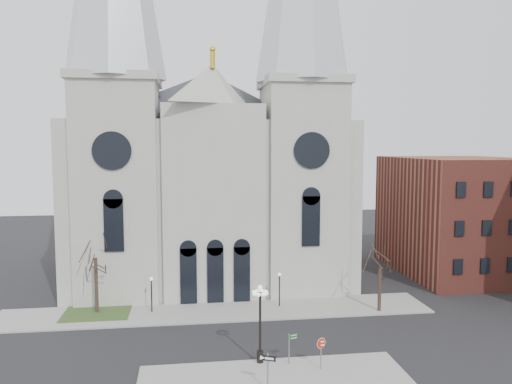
{
  "coord_description": "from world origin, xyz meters",
  "views": [
    {
      "loc": [
        -2.49,
        -34.29,
        15.56
      ],
      "look_at": [
        3.26,
        8.0,
        11.5
      ],
      "focal_mm": 35.0,
      "sensor_mm": 36.0,
      "label": 1
    }
  ],
  "objects": [
    {
      "name": "ground",
      "position": [
        0.0,
        0.0,
        0.0
      ],
      "size": [
        160.0,
        160.0,
        0.0
      ],
      "primitive_type": "plane",
      "color": "black",
      "rests_on": "ground"
    },
    {
      "name": "sidewalk_far",
      "position": [
        0.0,
        11.0,
        0.07
      ],
      "size": [
        40.0,
        6.0,
        0.14
      ],
      "primitive_type": "cube",
      "color": "gray",
      "rests_on": "ground"
    },
    {
      "name": "grass_patch",
      "position": [
        -11.0,
        12.0,
        0.09
      ],
      "size": [
        6.0,
        5.0,
        0.18
      ],
      "primitive_type": "cube",
      "color": "#344B20",
      "rests_on": "ground"
    },
    {
      "name": "cathedral",
      "position": [
        0.0,
        22.86,
        18.48
      ],
      "size": [
        33.0,
        26.66,
        54.0
      ],
      "color": "#A4A298",
      "rests_on": "ground"
    },
    {
      "name": "bg_building_brick",
      "position": [
        30.0,
        22.0,
        7.0
      ],
      "size": [
        14.0,
        18.0,
        14.0
      ],
      "primitive_type": "cube",
      "color": "brown",
      "rests_on": "ground"
    },
    {
      "name": "tree_left",
      "position": [
        -11.0,
        12.0,
        5.58
      ],
      "size": [
        3.2,
        3.2,
        7.5
      ],
      "color": "black",
      "rests_on": "ground"
    },
    {
      "name": "tree_right",
      "position": [
        15.0,
        9.0,
        4.47
      ],
      "size": [
        3.2,
        3.2,
        6.0
      ],
      "color": "black",
      "rests_on": "ground"
    },
    {
      "name": "ped_lamp_left",
      "position": [
        -6.0,
        11.5,
        2.33
      ],
      "size": [
        0.32,
        0.32,
        3.26
      ],
      "color": "black",
      "rests_on": "sidewalk_far"
    },
    {
      "name": "ped_lamp_right",
      "position": [
        6.0,
        11.5,
        2.33
      ],
      "size": [
        0.32,
        0.32,
        3.26
      ],
      "color": "black",
      "rests_on": "sidewalk_far"
    },
    {
      "name": "stop_sign",
      "position": [
        6.41,
        -2.08,
        1.74
      ],
      "size": [
        0.8,
        0.1,
        2.23
      ],
      "rotation": [
        0.0,
        0.0,
        0.08
      ],
      "color": "slate",
      "rests_on": "sidewalk_near"
    },
    {
      "name": "globe_lamp",
      "position": [
        2.4,
        -0.5,
        3.66
      ],
      "size": [
        1.57,
        1.57,
        5.61
      ],
      "rotation": [
        0.0,
        0.0,
        0.38
      ],
      "color": "black",
      "rests_on": "sidewalk_near"
    },
    {
      "name": "one_way_sign",
      "position": [
        2.3,
        -4.57,
        1.73
      ],
      "size": [
        0.98,
        0.44,
        2.38
      ],
      "rotation": [
        0.0,
        0.0,
        -0.4
      ],
      "color": "slate",
      "rests_on": "sidewalk_near"
    },
    {
      "name": "street_name_sign",
      "position": [
        4.47,
        -1.0,
        1.43
      ],
      "size": [
        0.67,
        0.27,
        2.18
      ],
      "rotation": [
        0.0,
        0.0,
        0.33
      ],
      "color": "slate",
      "rests_on": "sidewalk_near"
    }
  ]
}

